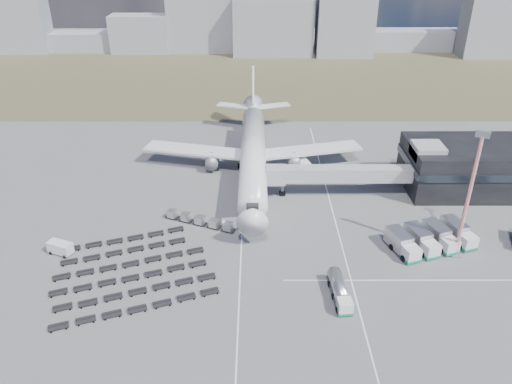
{
  "coord_description": "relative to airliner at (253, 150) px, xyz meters",
  "views": [
    {
      "loc": [
        0.49,
        -72.0,
        50.97
      ],
      "look_at": [
        0.64,
        14.64,
        4.0
      ],
      "focal_mm": 35.0,
      "sensor_mm": 36.0,
      "label": 1
    }
  ],
  "objects": [
    {
      "name": "airliner",
      "position": [
        0.0,
        0.0,
        0.0
      ],
      "size": [
        51.59,
        64.53,
        17.62
      ],
      "color": "silver",
      "rests_on": "ground"
    },
    {
      "name": "fuel_tanker",
      "position": [
        13.42,
        -44.7,
        -3.87
      ],
      "size": [
        2.83,
        8.93,
        2.84
      ],
      "rotation": [
        0.0,
        0.0,
        0.07
      ],
      "color": "silver",
      "rests_on": "ground"
    },
    {
      "name": "ground",
      "position": [
        0.0,
        -32.38,
        -5.29
      ],
      "size": [
        420.0,
        420.0,
        0.0
      ],
      "primitive_type": "plane",
      "color": "#565659",
      "rests_on": "ground"
    },
    {
      "name": "uld_row",
      "position": [
        -10.12,
        -23.42,
        -4.33
      ],
      "size": [
        14.03,
        7.08,
        1.6
      ],
      "rotation": [
        0.0,
        0.0,
        -0.4
      ],
      "color": "black",
      "rests_on": "ground"
    },
    {
      "name": "baggage_dollies",
      "position": [
        -20.26,
        -38.46,
        -4.96
      ],
      "size": [
        29.77,
        27.8,
        0.67
      ],
      "rotation": [
        0.0,
        0.0,
        0.34
      ],
      "color": "black",
      "rests_on": "ground"
    },
    {
      "name": "skyline",
      "position": [
        -4.58,
        118.1,
        5.65
      ],
      "size": [
        314.45,
        24.98,
        25.84
      ],
      "color": "gray",
      "rests_on": "ground"
    },
    {
      "name": "floodlight_mast",
      "position": [
        35.28,
        -33.39,
        6.25
      ],
      "size": [
        2.17,
        1.78,
        23.04
      ],
      "rotation": [
        0.0,
        0.0,
        -0.42
      ],
      "color": "red",
      "rests_on": "ground"
    },
    {
      "name": "jet_bridge",
      "position": [
        15.9,
        -11.95,
        -0.24
      ],
      "size": [
        30.3,
        3.8,
        7.05
      ],
      "color": "#939399",
      "rests_on": "ground"
    },
    {
      "name": "lane_markings",
      "position": [
        9.77,
        -29.38,
        -5.29
      ],
      "size": [
        47.12,
        110.0,
        0.01
      ],
      "color": "silver",
      "rests_on": "ground"
    },
    {
      "name": "utility_van",
      "position": [
        -33.4,
        -32.89,
        -4.14
      ],
      "size": [
        4.73,
        3.43,
        2.3
      ],
      "primitive_type": "cube",
      "rotation": [
        0.0,
        0.0,
        -0.39
      ],
      "color": "silver",
      "rests_on": "ground"
    },
    {
      "name": "service_trucks_near",
      "position": [
        31.6,
        -30.76,
        -3.57
      ],
      "size": [
        16.0,
        11.91,
        3.17
      ],
      "rotation": [
        0.0,
        0.0,
        0.32
      ],
      "color": "silver",
      "rests_on": "ground"
    },
    {
      "name": "grass_strip",
      "position": [
        0.0,
        77.62,
        -5.29
      ],
      "size": [
        420.0,
        90.0,
        0.01
      ],
      "primitive_type": "cube",
      "color": "#444029",
      "rests_on": "ground"
    },
    {
      "name": "terminal",
      "position": [
        47.77,
        -8.41,
        -0.04
      ],
      "size": [
        30.4,
        16.4,
        11.0
      ],
      "color": "black",
      "rests_on": "ground"
    },
    {
      "name": "catering_truck",
      "position": [
        11.54,
        -1.04,
        -3.87
      ],
      "size": [
        4.06,
        6.52,
        2.79
      ],
      "rotation": [
        0.0,
        0.0,
        0.28
      ],
      "color": "silver",
      "rests_on": "ground"
    },
    {
      "name": "pushback_tug",
      "position": [
        -4.0,
        -24.38,
        -4.5
      ],
      "size": [
        3.81,
        2.43,
        1.59
      ],
      "primitive_type": "cube",
      "rotation": [
        0.0,
        0.0,
        0.12
      ],
      "color": "silver",
      "rests_on": "ground"
    }
  ]
}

